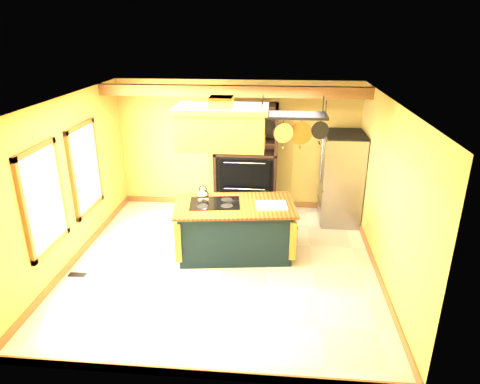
% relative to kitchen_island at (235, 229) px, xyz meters
% --- Properties ---
extents(floor, '(5.00, 5.00, 0.00)m').
position_rel_kitchen_island_xyz_m(floor, '(-0.15, -0.37, -0.47)').
color(floor, beige).
rests_on(floor, ground).
extents(ceiling, '(5.00, 5.00, 0.00)m').
position_rel_kitchen_island_xyz_m(ceiling, '(-0.15, -0.37, 2.23)').
color(ceiling, white).
rests_on(ceiling, wall_back).
extents(wall_back, '(5.00, 0.02, 2.70)m').
position_rel_kitchen_island_xyz_m(wall_back, '(-0.15, 2.13, 0.88)').
color(wall_back, '#BB9344').
rests_on(wall_back, floor).
extents(wall_front, '(5.00, 0.02, 2.70)m').
position_rel_kitchen_island_xyz_m(wall_front, '(-0.15, -2.87, 0.88)').
color(wall_front, '#BB9344').
rests_on(wall_front, floor).
extents(wall_left, '(0.02, 5.00, 2.70)m').
position_rel_kitchen_island_xyz_m(wall_left, '(-2.65, -0.37, 0.88)').
color(wall_left, '#BB9344').
rests_on(wall_left, floor).
extents(wall_right, '(0.02, 5.00, 2.70)m').
position_rel_kitchen_island_xyz_m(wall_right, '(2.35, -0.37, 0.88)').
color(wall_right, '#BB9344').
rests_on(wall_right, floor).
extents(ceiling_beam, '(5.00, 0.15, 0.20)m').
position_rel_kitchen_island_xyz_m(ceiling_beam, '(-0.15, 1.33, 2.12)').
color(ceiling_beam, brown).
rests_on(ceiling_beam, ceiling).
extents(window_near, '(0.06, 1.06, 1.56)m').
position_rel_kitchen_island_xyz_m(window_near, '(-2.62, -1.17, 0.93)').
color(window_near, brown).
rests_on(window_near, wall_left).
extents(window_far, '(0.06, 1.06, 1.56)m').
position_rel_kitchen_island_xyz_m(window_far, '(-2.62, 0.23, 0.93)').
color(window_far, brown).
rests_on(window_far, wall_left).
extents(kitchen_island, '(2.12, 1.36, 1.11)m').
position_rel_kitchen_island_xyz_m(kitchen_island, '(0.00, 0.00, 0.00)').
color(kitchen_island, '#13272D').
rests_on(kitchen_island, floor).
extents(range_hood, '(1.44, 0.82, 0.80)m').
position_rel_kitchen_island_xyz_m(range_hood, '(-0.20, -0.00, 1.78)').
color(range_hood, '#B9902E').
rests_on(range_hood, ceiling).
extents(pot_rack, '(1.10, 0.52, 0.74)m').
position_rel_kitchen_island_xyz_m(pot_rack, '(0.91, 0.00, 1.87)').
color(pot_rack, black).
rests_on(pot_rack, ceiling).
extents(refrigerator, '(0.77, 0.90, 1.77)m').
position_rel_kitchen_island_xyz_m(refrigerator, '(1.95, 1.53, 0.39)').
color(refrigerator, gray).
rests_on(refrigerator, floor).
extents(hutch, '(1.28, 0.58, 2.27)m').
position_rel_kitchen_island_xyz_m(hutch, '(0.04, 1.88, 0.41)').
color(hutch, black).
rests_on(hutch, floor).
extents(floor_register, '(0.28, 0.13, 0.01)m').
position_rel_kitchen_island_xyz_m(floor_register, '(-2.43, -0.93, -0.46)').
color(floor_register, black).
rests_on(floor_register, floor).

